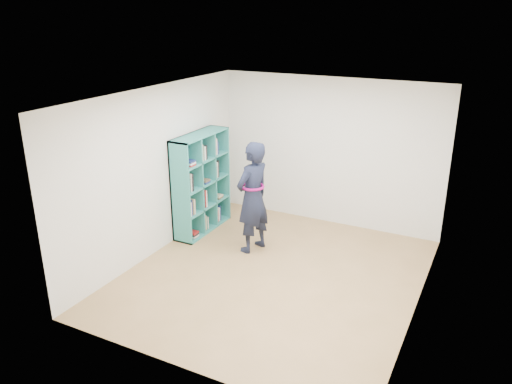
% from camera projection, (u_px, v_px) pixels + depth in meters
% --- Properties ---
extents(floor, '(4.50, 4.50, 0.00)m').
position_uv_depth(floor, '(274.00, 275.00, 7.26)').
color(floor, olive).
rests_on(floor, ground).
extents(ceiling, '(4.50, 4.50, 0.00)m').
position_uv_depth(ceiling, '(276.00, 96.00, 6.37)').
color(ceiling, white).
rests_on(ceiling, wall_back).
extents(wall_left, '(0.02, 4.50, 2.60)m').
position_uv_depth(wall_left, '(157.00, 172.00, 7.67)').
color(wall_left, silver).
rests_on(wall_left, floor).
extents(wall_right, '(0.02, 4.50, 2.60)m').
position_uv_depth(wall_right, '(426.00, 218.00, 5.97)').
color(wall_right, silver).
rests_on(wall_right, floor).
extents(wall_back, '(4.00, 0.02, 2.60)m').
position_uv_depth(wall_back, '(329.00, 152.00, 8.70)').
color(wall_back, silver).
rests_on(wall_back, floor).
extents(wall_front, '(4.00, 0.02, 2.60)m').
position_uv_depth(wall_front, '(179.00, 262.00, 4.93)').
color(wall_front, silver).
rests_on(wall_front, floor).
extents(bookshelf, '(0.38, 1.29, 1.72)m').
position_uv_depth(bookshelf, '(200.00, 184.00, 8.52)').
color(bookshelf, '#287E75').
rests_on(bookshelf, floor).
extents(person, '(0.59, 0.74, 1.79)m').
position_uv_depth(person, '(253.00, 197.00, 7.76)').
color(person, black).
rests_on(person, floor).
extents(smartphone, '(0.03, 0.11, 0.14)m').
position_uv_depth(smartphone, '(250.00, 186.00, 7.88)').
color(smartphone, silver).
rests_on(smartphone, person).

